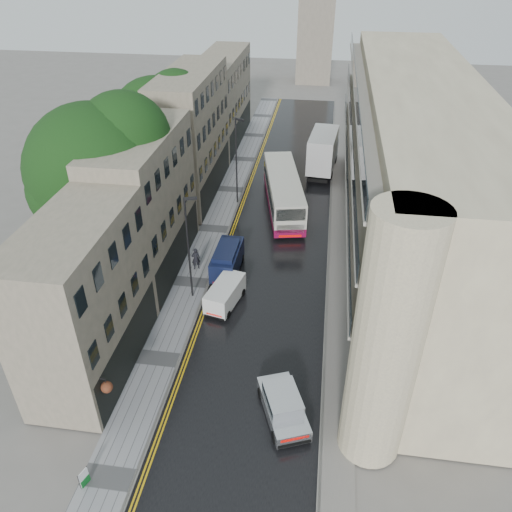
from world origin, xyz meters
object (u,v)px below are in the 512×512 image
(white_lorry, at_px, (310,157))
(white_van, at_px, (207,303))
(pedestrian, at_px, (196,259))
(estate_sign, at_px, (84,478))
(cream_bus, at_px, (273,210))
(silver_hatchback, at_px, (275,431))
(lamp_post_far, at_px, (236,162))
(tree_far, at_px, (158,139))
(lamp_post_near, at_px, (189,250))
(navy_van, at_px, (212,269))
(tree_near, at_px, (99,192))

(white_lorry, distance_m, white_van, 25.07)
(pedestrian, xyz_separation_m, estate_sign, (-0.90, -18.94, -0.45))
(white_van, distance_m, pedestrian, 5.59)
(cream_bus, bearing_deg, white_lorry, 65.20)
(estate_sign, bearing_deg, silver_hatchback, 42.86)
(estate_sign, bearing_deg, lamp_post_far, 105.72)
(lamp_post_far, bearing_deg, white_lorry, 70.68)
(tree_far, height_order, lamp_post_near, tree_far)
(cream_bus, xyz_separation_m, white_lorry, (2.68, 11.28, 0.65))
(lamp_post_near, distance_m, lamp_post_far, 15.43)
(tree_far, xyz_separation_m, lamp_post_near, (6.83, -15.44, -2.09))
(cream_bus, height_order, pedestrian, cream_bus)
(tree_far, relative_size, lamp_post_near, 1.55)
(white_lorry, relative_size, navy_van, 1.91)
(tree_far, distance_m, silver_hatchback, 31.09)
(tree_near, relative_size, pedestrian, 7.34)
(cream_bus, distance_m, pedestrian, 9.48)
(estate_sign, bearing_deg, tree_near, 127.25)
(cream_bus, xyz_separation_m, pedestrian, (-5.24, -7.88, -0.65))
(pedestrian, bearing_deg, white_lorry, -137.23)
(tree_near, height_order, navy_van, tree_near)
(tree_far, xyz_separation_m, lamp_post_far, (7.50, -0.03, -1.87))
(silver_hatchback, relative_size, estate_sign, 4.47)
(tree_near, relative_size, lamp_post_far, 1.64)
(tree_far, bearing_deg, estate_sign, -80.13)
(white_van, relative_size, lamp_post_far, 0.46)
(pedestrian, distance_m, lamp_post_far, 12.44)
(lamp_post_near, height_order, estate_sign, lamp_post_near)
(silver_hatchback, distance_m, white_van, 11.56)
(tree_far, relative_size, silver_hatchback, 2.81)
(lamp_post_near, relative_size, lamp_post_far, 0.95)
(tree_near, height_order, pedestrian, tree_near)
(lamp_post_near, bearing_deg, estate_sign, -111.92)
(silver_hatchback, relative_size, lamp_post_near, 0.55)
(tree_near, relative_size, cream_bus, 1.12)
(lamp_post_near, bearing_deg, white_lorry, 55.45)
(cream_bus, height_order, lamp_post_near, lamp_post_near)
(cream_bus, xyz_separation_m, navy_van, (-3.62, -9.37, -0.50))
(tree_far, relative_size, pedestrian, 6.59)
(cream_bus, relative_size, white_van, 3.16)
(estate_sign, bearing_deg, cream_bus, 96.76)
(lamp_post_far, bearing_deg, lamp_post_near, -68.94)
(white_van, height_order, navy_van, navy_van)
(cream_bus, bearing_deg, silver_hatchback, -94.53)
(cream_bus, height_order, lamp_post_far, lamp_post_far)
(white_lorry, bearing_deg, estate_sign, -97.70)
(tree_far, distance_m, navy_van, 16.39)
(lamp_post_far, bearing_deg, navy_van, -64.75)
(white_van, bearing_deg, tree_near, 167.15)
(lamp_post_near, bearing_deg, silver_hatchback, -73.84)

